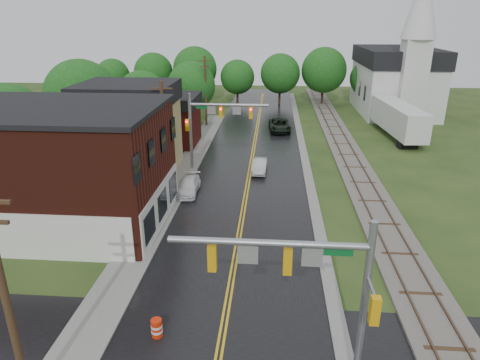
# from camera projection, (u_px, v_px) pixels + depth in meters

# --- Properties ---
(main_road) EXTENTS (10.00, 90.00, 0.02)m
(main_road) POSITION_uv_depth(u_px,v_px,m) (252.00, 160.00, 43.58)
(main_road) COLOR black
(main_road) RESTS_ON ground
(curb_right) EXTENTS (0.80, 70.00, 0.12)m
(curb_right) POSITION_uv_depth(u_px,v_px,m) (302.00, 147.00, 47.84)
(curb_right) COLOR gray
(curb_right) RESTS_ON ground
(sidewalk_left) EXTENTS (2.40, 50.00, 0.12)m
(sidewalk_left) POSITION_uv_depth(u_px,v_px,m) (182.00, 175.00, 39.39)
(sidewalk_left) COLOR gray
(sidewalk_left) RESTS_ON ground
(brick_building) EXTENTS (14.30, 10.30, 8.30)m
(brick_building) POSITION_uv_depth(u_px,v_px,m) (58.00, 167.00, 29.05)
(brick_building) COLOR #49180F
(brick_building) RESTS_ON ground
(yellow_house) EXTENTS (8.00, 7.00, 6.40)m
(yellow_house) POSITION_uv_depth(u_px,v_px,m) (131.00, 138.00, 39.52)
(yellow_house) COLOR tan
(yellow_house) RESTS_ON ground
(darkred_building) EXTENTS (7.00, 6.00, 4.40)m
(darkred_building) POSITION_uv_depth(u_px,v_px,m) (166.00, 125.00, 48.18)
(darkred_building) COLOR #3F0F0C
(darkred_building) RESTS_ON ground
(church) EXTENTS (10.40, 18.40, 20.00)m
(church) POSITION_uv_depth(u_px,v_px,m) (398.00, 74.00, 62.11)
(church) COLOR silver
(church) RESTS_ON ground
(railroad) EXTENTS (3.20, 80.00, 0.30)m
(railroad) POSITION_uv_depth(u_px,v_px,m) (344.00, 147.00, 47.47)
(railroad) COLOR #59544C
(railroad) RESTS_ON ground
(traffic_signal_near) EXTENTS (7.34, 0.30, 7.20)m
(traffic_signal_near) POSITION_uv_depth(u_px,v_px,m) (308.00, 275.00, 15.49)
(traffic_signal_near) COLOR gray
(traffic_signal_near) RESTS_ON ground
(traffic_signal_far) EXTENTS (7.34, 0.43, 7.20)m
(traffic_signal_far) POSITION_uv_depth(u_px,v_px,m) (213.00, 118.00, 39.26)
(traffic_signal_far) COLOR gray
(traffic_signal_far) RESTS_ON ground
(utility_pole_a) EXTENTS (1.80, 0.28, 9.00)m
(utility_pole_a) POSITION_uv_depth(u_px,v_px,m) (6.00, 301.00, 14.47)
(utility_pole_a) COLOR #382616
(utility_pole_a) RESTS_ON ground
(utility_pole_b) EXTENTS (1.80, 0.28, 9.00)m
(utility_pole_b) POSITION_uv_depth(u_px,v_px,m) (164.00, 134.00, 34.94)
(utility_pole_b) COLOR #382616
(utility_pole_b) RESTS_ON ground
(utility_pole_c) EXTENTS (1.80, 0.28, 9.00)m
(utility_pole_c) POSITION_uv_depth(u_px,v_px,m) (206.00, 90.00, 55.41)
(utility_pole_c) COLOR #382616
(utility_pole_c) RESTS_ON ground
(tree_left_a) EXTENTS (6.80, 6.80, 8.67)m
(tree_left_a) POSITION_uv_depth(u_px,v_px,m) (10.00, 126.00, 35.66)
(tree_left_a) COLOR black
(tree_left_a) RESTS_ON ground
(tree_left_b) EXTENTS (7.60, 7.60, 9.69)m
(tree_left_b) POSITION_uv_depth(u_px,v_px,m) (83.00, 98.00, 44.60)
(tree_left_b) COLOR black
(tree_left_b) RESTS_ON ground
(tree_left_c) EXTENTS (6.00, 6.00, 7.65)m
(tree_left_c) POSITION_uv_depth(u_px,v_px,m) (143.00, 97.00, 52.19)
(tree_left_c) COLOR black
(tree_left_c) RESTS_ON ground
(tree_left_e) EXTENTS (6.40, 6.40, 8.16)m
(tree_left_e) POSITION_uv_depth(u_px,v_px,m) (193.00, 87.00, 57.30)
(tree_left_e) COLOR black
(tree_left_e) RESTS_ON ground
(suv_dark) EXTENTS (2.90, 5.61, 1.51)m
(suv_dark) POSITION_uv_depth(u_px,v_px,m) (279.00, 125.00, 54.16)
(suv_dark) COLOR black
(suv_dark) RESTS_ON ground
(sedan_silver) EXTENTS (1.47, 3.77, 1.22)m
(sedan_silver) POSITION_uv_depth(u_px,v_px,m) (260.00, 166.00, 39.96)
(sedan_silver) COLOR silver
(sedan_silver) RESTS_ON ground
(pickup_white) EXTENTS (1.76, 4.22, 1.22)m
(pickup_white) POSITION_uv_depth(u_px,v_px,m) (188.00, 186.00, 35.28)
(pickup_white) COLOR white
(pickup_white) RESTS_ON ground
(semi_trailer) EXTENTS (3.78, 12.82, 3.96)m
(semi_trailer) POSITION_uv_depth(u_px,v_px,m) (398.00, 118.00, 50.94)
(semi_trailer) COLOR black
(semi_trailer) RESTS_ON ground
(construction_barrel) EXTENTS (0.65, 0.65, 0.90)m
(construction_barrel) POSITION_uv_depth(u_px,v_px,m) (157.00, 328.00, 19.45)
(construction_barrel) COLOR red
(construction_barrel) RESTS_ON ground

